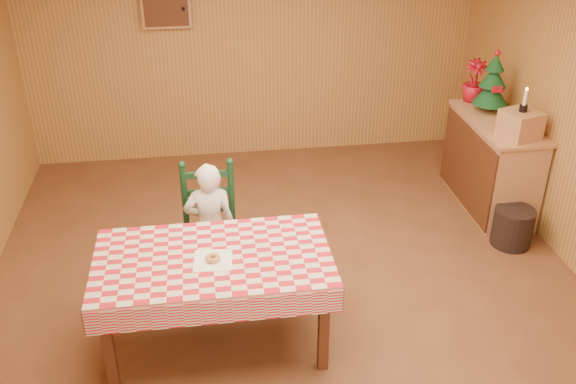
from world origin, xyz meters
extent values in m
plane|color=brown|center=(0.00, 0.00, 0.00)|extent=(6.00, 6.00, 0.00)
cube|color=#B07D3F|center=(0.00, 3.00, 1.30)|extent=(5.00, 0.10, 2.60)
cube|color=tan|center=(-0.90, 2.94, 1.75)|extent=(0.52, 0.08, 0.42)
cube|color=#522916|center=(-0.90, 2.90, 1.75)|extent=(0.46, 0.02, 0.36)
sphere|color=black|center=(-0.72, 2.88, 1.75)|extent=(0.04, 0.04, 0.04)
cube|color=#522916|center=(-0.60, -0.32, 0.72)|extent=(1.60, 0.90, 0.06)
cube|color=#522916|center=(-1.32, -0.69, 0.34)|extent=(0.07, 0.07, 0.69)
cube|color=#522916|center=(0.12, -0.69, 0.34)|extent=(0.07, 0.07, 0.69)
cube|color=#522916|center=(-1.32, 0.05, 0.34)|extent=(0.07, 0.07, 0.69)
cube|color=#522916|center=(0.12, 0.05, 0.34)|extent=(0.07, 0.07, 0.69)
cube|color=red|center=(-0.60, -0.32, 0.76)|extent=(1.64, 0.94, 0.02)
cube|color=red|center=(-0.60, -0.79, 0.66)|extent=(1.64, 0.02, 0.18)
cube|color=red|center=(-0.60, 0.15, 0.66)|extent=(1.64, 0.02, 0.18)
cube|color=#2C5426|center=(-1.42, -0.32, 0.66)|extent=(0.02, 0.94, 0.18)
cube|color=#2C5426|center=(0.22, -0.32, 0.66)|extent=(0.02, 0.94, 0.18)
cube|color=#10311A|center=(-0.60, 0.41, 0.43)|extent=(0.44, 0.40, 0.04)
cylinder|color=#10311A|center=(-0.79, 0.24, 0.21)|extent=(0.04, 0.04, 0.41)
cylinder|color=#10311A|center=(-0.41, 0.24, 0.21)|extent=(0.04, 0.04, 0.41)
cylinder|color=#10311A|center=(-0.79, 0.58, 0.21)|extent=(0.04, 0.04, 0.41)
cylinder|color=#10311A|center=(-0.41, 0.58, 0.21)|extent=(0.04, 0.04, 0.41)
cylinder|color=#10311A|center=(-0.79, 0.58, 0.75)|extent=(0.05, 0.05, 0.60)
sphere|color=#10311A|center=(-0.79, 0.58, 1.05)|extent=(0.06, 0.06, 0.06)
cylinder|color=#10311A|center=(-0.41, 0.58, 0.75)|extent=(0.05, 0.05, 0.60)
sphere|color=#10311A|center=(-0.41, 0.58, 1.05)|extent=(0.06, 0.06, 0.06)
cube|color=#10311A|center=(-0.60, 0.58, 0.63)|extent=(0.38, 0.03, 0.05)
cube|color=#10311A|center=(-0.60, 0.58, 0.79)|extent=(0.38, 0.03, 0.05)
cube|color=#10311A|center=(-0.60, 0.58, 0.95)|extent=(0.38, 0.03, 0.05)
imported|color=silver|center=(-0.60, 0.41, 0.56)|extent=(0.41, 0.27, 1.12)
cube|color=white|center=(-0.60, -0.37, 0.77)|extent=(0.28, 0.28, 0.00)
torus|color=#C48146|center=(-0.60, -0.37, 0.79)|extent=(0.13, 0.13, 0.04)
cube|color=tan|center=(2.23, 1.36, 0.45)|extent=(0.50, 1.20, 0.90)
cube|color=tan|center=(2.23, 1.36, 0.92)|extent=(0.54, 1.24, 0.03)
cube|color=#522916|center=(1.97, 1.36, 0.45)|extent=(0.02, 1.20, 0.80)
cube|color=tan|center=(2.23, 0.96, 1.06)|extent=(0.38, 0.38, 0.25)
cylinder|color=#522916|center=(2.23, 1.61, 0.97)|extent=(0.04, 0.04, 0.08)
cone|color=#0C3718|center=(2.23, 1.61, 1.13)|extent=(0.34, 0.34, 0.24)
cone|color=#0C3718|center=(2.23, 1.61, 1.29)|extent=(0.26, 0.26, 0.20)
cone|color=#0C3718|center=(2.23, 1.61, 1.43)|extent=(0.18, 0.18, 0.16)
sphere|color=#A70F1C|center=(2.23, 1.61, 1.52)|extent=(0.06, 0.06, 0.06)
cube|color=#A70F1C|center=(2.21, 1.46, 1.21)|extent=(0.10, 0.02, 0.06)
sphere|color=#A70F1C|center=(2.31, 1.55, 1.16)|extent=(0.04, 0.04, 0.04)
sphere|color=#A70F1C|center=(2.16, 1.66, 1.23)|extent=(0.04, 0.04, 0.04)
sphere|color=#A70F1C|center=(2.27, 1.70, 1.33)|extent=(0.04, 0.04, 0.04)
imported|color=#A70F1C|center=(2.18, 1.91, 1.15)|extent=(0.25, 0.25, 0.43)
cylinder|color=black|center=(2.23, 0.96, 1.21)|extent=(0.07, 0.07, 0.06)
cylinder|color=white|center=(2.23, 0.96, 1.31)|extent=(0.03, 0.03, 0.14)
sphere|color=orange|center=(2.23, 0.96, 1.39)|extent=(0.02, 0.02, 0.02)
cylinder|color=black|center=(2.15, 0.63, 0.18)|extent=(0.45, 0.45, 0.36)
camera|label=1|loc=(-0.62, -4.03, 3.29)|focal=40.00mm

